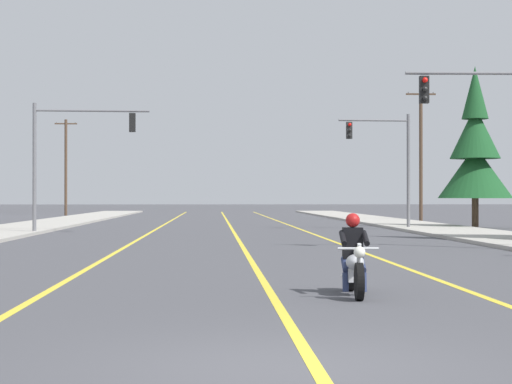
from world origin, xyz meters
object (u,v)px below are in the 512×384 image
object	(u,v)px
traffic_signal_near_right	(495,127)
utility_pole_left_far	(66,165)
utility_pole_right_far	(421,152)
traffic_signal_near_left	(69,147)
traffic_signal_mid_right	(389,154)
conifer_tree_right_verge_far	(475,154)
motorcycle_with_rider	(354,262)

from	to	relation	value
traffic_signal_near_right	utility_pole_left_far	distance (m)	60.44
utility_pole_right_far	traffic_signal_near_left	bearing A→B (deg)	-134.69
utility_pole_right_far	utility_pole_left_far	distance (m)	35.19
traffic_signal_mid_right	utility_pole_right_far	world-z (taller)	utility_pole_right_far
utility_pole_right_far	utility_pole_left_far	world-z (taller)	utility_pole_right_far
utility_pole_right_far	conifer_tree_right_verge_far	bearing A→B (deg)	-92.46
utility_pole_right_far	motorcycle_with_rider	bearing A→B (deg)	-104.50
motorcycle_with_rider	traffic_signal_near_right	xyz separation A→B (m)	(6.82, 13.40, 3.47)
motorcycle_with_rider	traffic_signal_near_right	world-z (taller)	traffic_signal_near_right
traffic_signal_near_right	utility_pole_left_far	xyz separation A→B (m)	(-23.11, 55.85, 0.66)
motorcycle_with_rider	utility_pole_left_far	world-z (taller)	utility_pole_left_far
motorcycle_with_rider	utility_pole_right_far	bearing A→B (deg)	75.50
traffic_signal_near_right	traffic_signal_mid_right	xyz separation A→B (m)	(0.10, 18.40, -0.02)
motorcycle_with_rider	utility_pole_left_far	distance (m)	71.26
traffic_signal_near_left	traffic_signal_mid_right	world-z (taller)	same
motorcycle_with_rider	traffic_signal_mid_right	world-z (taller)	traffic_signal_mid_right
traffic_signal_near_left	utility_pole_left_far	xyz separation A→B (m)	(-6.96, 42.18, 0.58)
motorcycle_with_rider	utility_pole_left_far	size ratio (longest dim) A/B	0.24
traffic_signal_near_right	utility_pole_right_far	distance (m)	36.54
traffic_signal_near_left	utility_pole_right_far	bearing A→B (deg)	45.31
traffic_signal_mid_right	utility_pole_right_far	size ratio (longest dim) A/B	0.64
traffic_signal_near_left	utility_pole_right_far	size ratio (longest dim) A/B	0.64
motorcycle_with_rider	utility_pole_left_far	bearing A→B (deg)	103.25
motorcycle_with_rider	traffic_signal_near_left	world-z (taller)	traffic_signal_near_left
motorcycle_with_rider	traffic_signal_near_right	bearing A→B (deg)	63.04
traffic_signal_near_right	utility_pole_right_far	xyz separation A→B (m)	(5.97, 36.03, 1.01)
traffic_signal_near_left	conifer_tree_right_verge_far	world-z (taller)	conifer_tree_right_verge_far
traffic_signal_near_right	traffic_signal_near_left	distance (m)	21.16
utility_pole_right_far	utility_pole_left_far	bearing A→B (deg)	145.73
traffic_signal_near_right	traffic_signal_mid_right	size ratio (longest dim) A/B	1.00
traffic_signal_near_left	utility_pole_left_far	size ratio (longest dim) A/B	0.69
utility_pole_right_far	conifer_tree_right_verge_far	size ratio (longest dim) A/B	1.07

